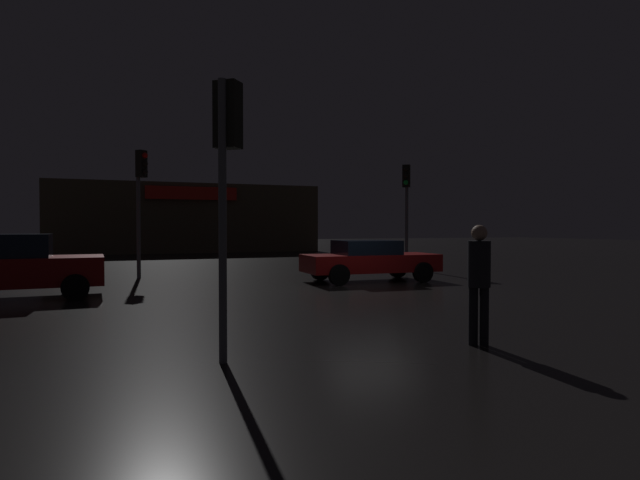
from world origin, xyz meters
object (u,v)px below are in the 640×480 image
object	(u,v)px
traffic_signal_cross_left	(227,147)
traffic_signal_cross_right	(406,195)
store_building	(186,219)
car_near	(17,266)
traffic_signal_opposite	(141,187)
pedestrian	(479,275)
car_far	(370,260)

from	to	relation	value
traffic_signal_cross_left	traffic_signal_cross_right	xyz separation A→B (m)	(10.41, 12.86, 0.30)
store_building	traffic_signal_cross_right	size ratio (longest dim) A/B	4.14
traffic_signal_cross_left	car_near	size ratio (longest dim) A/B	0.94
store_building	traffic_signal_opposite	size ratio (longest dim) A/B	4.13
pedestrian	store_building	bearing A→B (deg)	90.04
traffic_signal_cross_right	car_far	size ratio (longest dim) A/B	0.99
pedestrian	car_near	bearing A→B (deg)	131.00
traffic_signal_cross_right	pedestrian	xyz separation A→B (m)	(-6.68, -13.34, -2.08)
traffic_signal_cross_right	car_near	world-z (taller)	traffic_signal_cross_right
traffic_signal_cross_left	car_far	world-z (taller)	traffic_signal_cross_left
traffic_signal_cross_left	traffic_signal_cross_right	world-z (taller)	traffic_signal_cross_right
traffic_signal_cross_right	car_near	bearing A→B (deg)	-160.89
traffic_signal_cross_left	car_near	bearing A→B (deg)	114.48
traffic_signal_opposite	pedestrian	distance (m)	13.84
store_building	car_near	xyz separation A→B (m)	(-7.34, -24.98, -1.60)
traffic_signal_cross_left	pedestrian	world-z (taller)	traffic_signal_cross_left
car_far	traffic_signal_cross_right	bearing A→B (deg)	47.20
store_building	car_near	bearing A→B (deg)	-106.38
traffic_signal_opposite	pedestrian	bearing A→B (deg)	-72.13
traffic_signal_cross_right	car_far	xyz separation A→B (m)	(-3.90, -4.22, -2.45)
traffic_signal_cross_left	traffic_signal_cross_right	size ratio (longest dim) A/B	0.84
traffic_signal_cross_right	car_far	bearing A→B (deg)	-132.80
traffic_signal_cross_left	car_far	size ratio (longest dim) A/B	0.83
traffic_signal_cross_left	pedestrian	size ratio (longest dim) A/B	2.04
traffic_signal_opposite	car_near	bearing A→B (deg)	-124.93
store_building	traffic_signal_cross_right	xyz separation A→B (m)	(6.71, -20.11, 0.74)
traffic_signal_cross_left	car_near	distance (m)	9.02
traffic_signal_cross_right	car_near	distance (m)	15.05
car_near	car_far	distance (m)	10.17
traffic_signal_cross_left	car_near	world-z (taller)	traffic_signal_cross_left
traffic_signal_opposite	traffic_signal_cross_right	distance (m)	10.88
car_far	car_near	bearing A→B (deg)	-176.33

